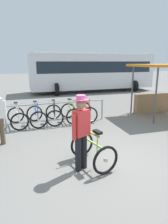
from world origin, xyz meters
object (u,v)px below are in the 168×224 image
object	(u,v)px
racked_bike_lime	(71,113)
market_stall	(164,84)
racked_bike_black	(54,114)
racked_bike_red	(87,111)
person_with_featured_bike	(81,130)
bus_distant	(92,70)
racked_bike_white	(18,117)
featured_bicycle	(90,144)
racked_bike_blue	(36,116)

from	to	relation	value
racked_bike_lime	market_stall	size ratio (longest dim) A/B	0.34
racked_bike_black	racked_bike_lime	size ratio (longest dim) A/B	1.08
racked_bike_red	market_stall	size ratio (longest dim) A/B	0.37
person_with_featured_bike	bus_distant	world-z (taller)	bus_distant
racked_bike_black	racked_bike_white	bearing A→B (deg)	-179.50
featured_bicycle	bus_distant	size ratio (longest dim) A/B	0.12
person_with_featured_bike	bus_distant	distance (m)	12.62
racked_bike_lime	person_with_featured_bike	distance (m)	3.92
featured_bicycle	bus_distant	bearing A→B (deg)	67.85
person_with_featured_bike	racked_bike_white	bearing A→B (deg)	108.47
racked_bike_black	racked_bike_red	size ratio (longest dim) A/B	1.01
racked_bike_blue	racked_bike_red	bearing A→B (deg)	0.50
racked_bike_blue	racked_bike_black	xyz separation A→B (m)	(0.70, 0.01, -0.00)
racked_bike_black	racked_bike_blue	bearing A→B (deg)	-179.50
racked_bike_white	featured_bicycle	size ratio (longest dim) A/B	0.93
featured_bicycle	racked_bike_white	bearing A→B (deg)	113.97
racked_bike_red	person_with_featured_bike	size ratio (longest dim) A/B	0.68
racked_bike_blue	racked_bike_lime	size ratio (longest dim) A/B	1.03
racked_bike_black	bus_distant	world-z (taller)	bus_distant
racked_bike_black	racked_bike_lime	world-z (taller)	same
racked_bike_blue	bus_distant	distance (m)	9.66
racked_bike_red	person_with_featured_bike	bearing A→B (deg)	-112.18
featured_bicycle	racked_bike_black	bearing A→B (deg)	92.69
racked_bike_blue	person_with_featured_bike	bearing A→B (deg)	-81.60
racked_bike_blue	market_stall	distance (m)	5.90
featured_bicycle	racked_bike_red	bearing A→B (deg)	70.82
racked_bike_blue	featured_bicycle	bearing A→B (deg)	-76.21
market_stall	racked_bike_blue	bearing A→B (deg)	177.81
racked_bike_white	racked_bike_lime	distance (m)	2.10
racked_bike_lime	racked_bike_blue	bearing A→B (deg)	-179.50
racked_bike_blue	racked_bike_red	xyz separation A→B (m)	(2.10, 0.02, 0.00)
racked_bike_red	person_with_featured_bike	world-z (taller)	person_with_featured_bike
person_with_featured_bike	market_stall	distance (m)	6.35
racked_bike_blue	racked_bike_white	bearing A→B (deg)	-179.50
racked_bike_black	racked_bike_red	xyz separation A→B (m)	(1.40, 0.01, 0.00)
racked_bike_white	racked_bike_lime	size ratio (longest dim) A/B	1.05
featured_bicycle	person_with_featured_bike	world-z (taller)	person_with_featured_bike
racked_bike_blue	bus_distant	bearing A→B (deg)	54.96
racked_bike_black	racked_bike_lime	distance (m)	0.70
racked_bike_white	market_stall	bearing A→B (deg)	-1.90
person_with_featured_bike	market_stall	world-z (taller)	market_stall
bus_distant	market_stall	distance (m)	8.06
featured_bicycle	market_stall	size ratio (longest dim) A/B	0.39
racked_bike_white	racked_bike_blue	xyz separation A→B (m)	(0.70, 0.01, 0.00)
racked_bike_white	person_with_featured_bike	size ratio (longest dim) A/B	0.67
racked_bike_blue	racked_bike_lime	xyz separation A→B (m)	(1.40, 0.01, -0.00)
racked_bike_blue	person_with_featured_bike	distance (m)	3.85
bus_distant	racked_bike_lime	bearing A→B (deg)	-117.62
racked_bike_white	person_with_featured_bike	xyz separation A→B (m)	(1.26, -3.76, 0.58)
bus_distant	market_stall	world-z (taller)	bus_distant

